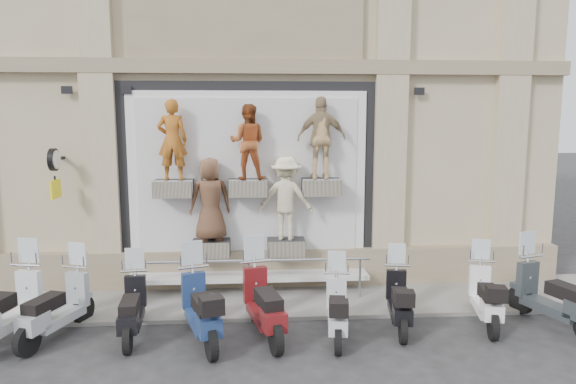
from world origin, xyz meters
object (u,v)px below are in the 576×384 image
at_px(scooter_f, 264,291).
at_px(scooter_b, 5,296).
at_px(scooter_i, 486,286).
at_px(scooter_j, 555,284).
at_px(scooter_c, 55,295).
at_px(scooter_e, 201,296).
at_px(guard_rail, 249,281).
at_px(scooter_g, 337,299).
at_px(scooter_d, 132,297).
at_px(scooter_h, 399,290).
at_px(clock_sign_bracket, 54,167).

bearing_deg(scooter_f, scooter_b, 166.43).
xyz_separation_m(scooter_i, scooter_j, (1.16, -0.23, 0.09)).
relative_size(scooter_c, scooter_e, 0.96).
xyz_separation_m(guard_rail, scooter_b, (-4.05, -1.64, 0.37)).
distance_m(scooter_b, scooter_g, 5.58).
xyz_separation_m(scooter_f, scooter_g, (1.26, -0.15, -0.13)).
distance_m(scooter_d, scooter_f, 2.28).
bearing_deg(scooter_f, scooter_h, -9.21).
relative_size(clock_sign_bracket, scooter_i, 0.56).
bearing_deg(scooter_h, scooter_f, -166.11).
bearing_deg(scooter_j, scooter_i, 151.57).
xyz_separation_m(scooter_c, scooter_h, (6.01, 0.03, -0.06)).
bearing_deg(scooter_b, clock_sign_bracket, 98.39).
xyz_separation_m(guard_rail, scooter_h, (2.71, -1.45, 0.25)).
distance_m(scooter_f, scooter_i, 4.08).
relative_size(guard_rail, scooter_i, 2.78).
xyz_separation_m(scooter_f, scooter_i, (4.07, 0.23, -0.09)).
height_order(guard_rail, scooter_f, scooter_f).
distance_m(scooter_b, scooter_d, 2.05).
bearing_deg(scooter_d, scooter_b, 178.17).
relative_size(guard_rail, scooter_b, 2.45).
bearing_deg(scooter_j, scooter_f, 162.65).
height_order(scooter_d, scooter_h, scooter_d).
distance_m(scooter_d, scooter_j, 7.51).
bearing_deg(scooter_i, scooter_e, -162.95).
relative_size(clock_sign_bracket, scooter_d, 0.57).
relative_size(clock_sign_bracket, scooter_j, 0.50).
xyz_separation_m(scooter_e, scooter_g, (2.33, -0.01, -0.11)).
bearing_deg(scooter_j, guard_rail, 146.07).
height_order(scooter_b, scooter_i, scooter_b).
bearing_deg(scooter_f, scooter_j, -13.56).
relative_size(guard_rail, scooter_f, 2.48).
height_order(scooter_b, scooter_e, scooter_b).
distance_m(scooter_c, scooter_j, 8.80).
bearing_deg(scooter_h, scooter_d, -169.80).
distance_m(scooter_f, scooter_h, 2.45).
height_order(scooter_e, scooter_g, scooter_e).
relative_size(scooter_b, scooter_i, 1.13).
height_order(guard_rail, scooter_h, scooter_h).
xyz_separation_m(scooter_c, scooter_d, (1.29, -0.03, -0.05)).
xyz_separation_m(guard_rail, scooter_g, (1.53, -1.79, 0.24)).
xyz_separation_m(scooter_h, scooter_i, (1.63, 0.04, 0.02)).
bearing_deg(scooter_e, scooter_j, -16.43).
relative_size(scooter_h, scooter_i, 0.97).
relative_size(scooter_b, scooter_c, 1.08).
bearing_deg(scooter_b, scooter_d, 16.07).
bearing_deg(scooter_b, scooter_g, 10.82).
bearing_deg(guard_rail, scooter_c, -155.85).
height_order(scooter_f, scooter_i, scooter_f).
height_order(scooter_h, scooter_i, scooter_i).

